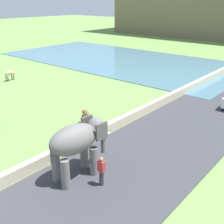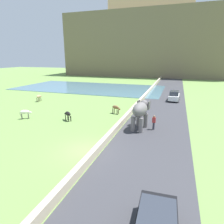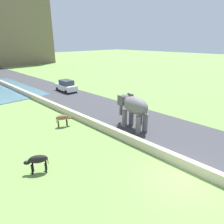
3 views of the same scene
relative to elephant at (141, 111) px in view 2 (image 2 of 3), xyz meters
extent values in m
plane|color=#6B8E47|center=(-3.45, -6.48, -2.04)|extent=(220.00, 220.00, 0.00)
cube|color=#38383D|center=(1.55, 13.52, -2.01)|extent=(7.00, 120.00, 0.06)
cube|color=beige|center=(-2.25, 11.52, -1.70)|extent=(0.40, 110.00, 0.67)
cube|color=slate|center=(-17.45, 24.73, -2.00)|extent=(36.00, 18.00, 0.08)
cube|color=#75664C|center=(-9.45, 66.65, 9.96)|extent=(64.00, 28.00, 23.98)
cube|color=tan|center=(-9.45, 66.65, 24.95)|extent=(33.23, 8.00, 6.00)
cylinder|color=tan|center=(-23.57, 66.65, 24.63)|extent=(3.37, 3.37, 5.37)
cylinder|color=tan|center=(-16.51, 66.65, 24.64)|extent=(4.76, 4.76, 5.39)
cylinder|color=tan|center=(-9.45, 66.65, 25.74)|extent=(4.52, 4.52, 7.59)
cylinder|color=tan|center=(-2.39, 66.65, 25.92)|extent=(3.24, 3.24, 7.94)
cylinder|color=tan|center=(4.67, 66.65, 25.91)|extent=(4.15, 4.15, 7.93)
ellipsoid|color=slate|center=(-0.03, -0.22, 0.20)|extent=(1.73, 2.86, 1.50)
cylinder|color=slate|center=(-0.33, 0.70, -1.24)|extent=(0.44, 0.44, 1.60)
cylinder|color=slate|center=(0.50, 0.59, -1.24)|extent=(0.44, 0.44, 1.60)
cylinder|color=slate|center=(-0.56, -1.04, -1.24)|extent=(0.44, 0.44, 1.60)
cylinder|color=slate|center=(0.28, -1.15, -1.24)|extent=(0.44, 0.44, 1.60)
ellipsoid|color=slate|center=(0.15, 1.18, 0.39)|extent=(1.11, 1.02, 1.10)
cube|color=#504C4C|center=(-0.46, 1.13, 0.43)|extent=(0.21, 0.71, 0.90)
cube|color=#504C4C|center=(0.73, 0.97, 0.43)|extent=(0.21, 0.71, 0.90)
cylinder|color=slate|center=(0.21, 1.65, -0.50)|extent=(0.28, 0.28, 1.50)
cone|color=silver|center=(-0.02, 1.61, -0.05)|extent=(0.19, 0.57, 0.17)
cone|color=silver|center=(0.42, 1.56, -0.05)|extent=(0.19, 0.57, 0.17)
cylinder|color=#504C4C|center=(-0.20, -1.54, -0.15)|extent=(0.08, 0.08, 0.90)
cylinder|color=#33333D|center=(1.44, 0.14, -1.61)|extent=(0.22, 0.22, 0.85)
cube|color=#B73333|center=(1.44, 0.14, -0.91)|extent=(0.36, 0.22, 0.56)
sphere|color=#997051|center=(1.44, 0.14, -0.52)|extent=(0.22, 0.22, 0.22)
cube|color=#2D333D|center=(3.13, -13.48, -0.59)|extent=(1.54, 2.26, 0.70)
cylinder|color=black|center=(2.26, -12.02, -1.74)|extent=(0.21, 0.61, 0.60)
cylinder|color=black|center=(3.87, -11.95, -1.74)|extent=(0.21, 0.61, 0.60)
cube|color=white|center=(3.12, 15.72, -1.34)|extent=(1.85, 4.06, 0.80)
cube|color=#2D333D|center=(3.11, 15.52, -0.59)|extent=(1.52, 2.25, 0.70)
cylinder|color=black|center=(2.36, 17.05, -1.74)|extent=(0.20, 0.61, 0.60)
cylinder|color=black|center=(3.98, 16.99, -1.74)|extent=(0.20, 0.61, 0.60)
cylinder|color=black|center=(2.27, 14.45, -1.74)|extent=(0.20, 0.61, 0.60)
cylinder|color=black|center=(3.88, 14.39, -1.74)|extent=(0.20, 0.61, 0.60)
ellipsoid|color=tan|center=(-19.32, 7.70, -1.14)|extent=(0.58, 1.15, 0.50)
cylinder|color=#493D2C|center=(-19.52, 8.06, -1.71)|extent=(0.10, 0.10, 0.65)
cylinder|color=#493D2C|center=(-19.22, 8.10, -1.71)|extent=(0.10, 0.10, 0.65)
cylinder|color=#493D2C|center=(-19.43, 7.30, -1.71)|extent=(0.10, 0.10, 0.65)
cylinder|color=#493D2C|center=(-19.12, 7.33, -1.71)|extent=(0.10, 0.10, 0.65)
ellipsoid|color=tan|center=(-19.40, 8.32, -1.29)|extent=(0.29, 0.43, 0.26)
cone|color=beige|center=(-19.49, 8.31, -1.12)|extent=(0.04, 0.04, 0.12)
cone|color=beige|center=(-19.31, 8.34, -1.12)|extent=(0.04, 0.04, 0.12)
cylinder|color=#493D2C|center=(-19.25, 7.16, -1.34)|extent=(0.04, 0.04, 0.45)
ellipsoid|color=black|center=(-8.87, -0.01, -1.14)|extent=(1.17, 0.95, 0.50)
cylinder|color=black|center=(-9.28, 0.06, -1.71)|extent=(0.10, 0.10, 0.65)
cylinder|color=black|center=(-9.11, 0.32, -1.71)|extent=(0.10, 0.10, 0.65)
cylinder|color=black|center=(-8.62, -0.35, -1.71)|extent=(0.10, 0.10, 0.65)
cylinder|color=black|center=(-8.46, -0.08, -1.71)|extent=(0.10, 0.10, 0.65)
ellipsoid|color=black|center=(-9.41, 0.32, -1.29)|extent=(0.47, 0.41, 0.26)
cone|color=beige|center=(-9.45, 0.24, -1.12)|extent=(0.04, 0.04, 0.12)
cone|color=beige|center=(-9.36, 0.40, -1.12)|extent=(0.04, 0.04, 0.12)
cylinder|color=black|center=(-8.41, -0.30, -1.34)|extent=(0.04, 0.04, 0.45)
ellipsoid|color=silver|center=(-14.43, -1.08, -1.14)|extent=(1.14, 1.02, 0.50)
cylinder|color=#595753|center=(-14.22, -0.72, -1.71)|extent=(0.10, 0.10, 0.65)
cylinder|color=#595753|center=(-14.03, -0.96, -1.71)|extent=(0.10, 0.10, 0.65)
cylinder|color=#595753|center=(-14.83, -1.19, -1.71)|extent=(0.10, 0.10, 0.65)
cylinder|color=#595753|center=(-14.64, -1.44, -1.71)|extent=(0.10, 0.10, 0.65)
ellipsoid|color=silver|center=(-13.93, -0.69, -1.29)|extent=(0.46, 0.44, 0.26)
cone|color=beige|center=(-13.98, -0.62, -1.12)|extent=(0.04, 0.04, 0.12)
cone|color=beige|center=(-13.87, -0.76, -1.12)|extent=(0.04, 0.04, 0.12)
cylinder|color=#595753|center=(-14.85, -1.41, -1.34)|extent=(0.04, 0.04, 0.45)
ellipsoid|color=brown|center=(-4.28, 4.79, -1.14)|extent=(1.18, 0.82, 0.50)
cylinder|color=#302014|center=(-3.86, 4.79, -1.71)|extent=(0.10, 0.10, 0.65)
cylinder|color=#302014|center=(-3.98, 4.51, -1.71)|extent=(0.10, 0.10, 0.65)
cylinder|color=#302014|center=(-4.58, 5.08, -1.71)|extent=(0.10, 0.10, 0.65)
cylinder|color=#302014|center=(-4.69, 4.80, -1.71)|extent=(0.10, 0.10, 0.65)
ellipsoid|color=brown|center=(-3.69, 4.55, -1.29)|extent=(0.46, 0.37, 0.26)
cone|color=beige|center=(-3.66, 4.64, -1.12)|extent=(0.04, 0.04, 0.12)
cone|color=beige|center=(-3.73, 4.47, -1.12)|extent=(0.04, 0.04, 0.12)
cylinder|color=#302014|center=(-4.78, 5.00, -1.34)|extent=(0.04, 0.04, 0.45)
camera|label=1|loc=(9.34, -8.40, 6.62)|focal=45.28mm
camera|label=2|loc=(3.40, -19.63, 5.51)|focal=30.96mm
camera|label=3|loc=(-12.81, -10.19, 5.54)|focal=31.58mm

